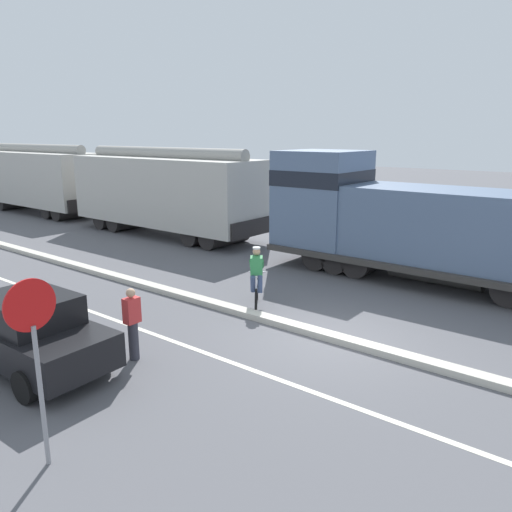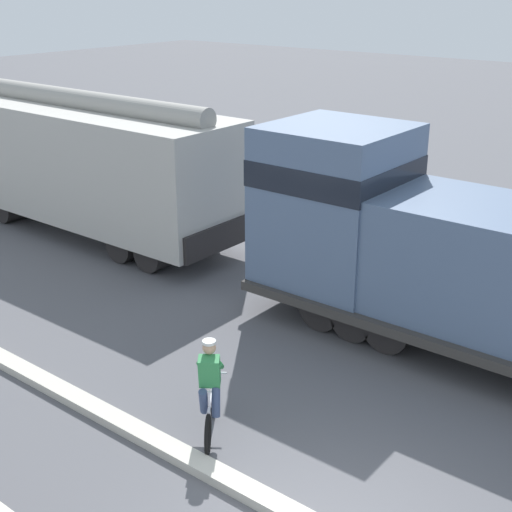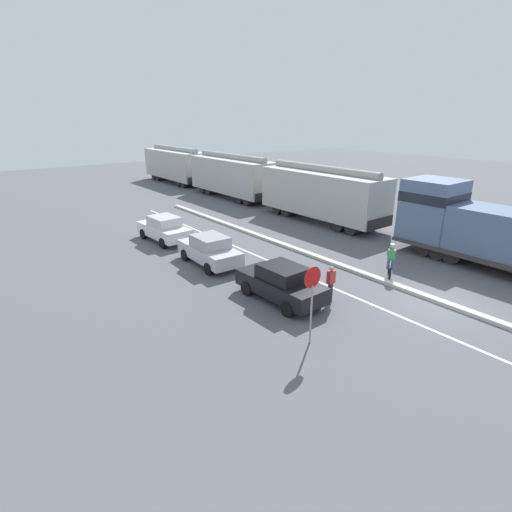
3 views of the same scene
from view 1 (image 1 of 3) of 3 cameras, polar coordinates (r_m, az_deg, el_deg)
The scene contains 10 objects.
ground_plane at distance 12.24m, azimuth 8.62°, elevation -9.45°, with size 120.00×120.00×0.00m, color #56565B.
median_curb at distance 15.81m, azimuth -10.66°, elevation -3.79°, with size 0.36×36.00×0.16m, color beige.
lane_stripe at distance 14.46m, azimuth -17.81°, elevation -6.24°, with size 0.14×36.00×0.01m, color silver.
locomotive at distance 17.33m, azimuth 17.68°, elevation 3.20°, with size 3.10×11.61×4.20m.
hopper_car_lead at distance 24.27m, azimuth -10.33°, elevation 7.18°, with size 2.90×10.60×4.18m.
hopper_car_middle at distance 33.79m, azimuth -23.71°, elevation 8.07°, with size 2.90×10.60×4.18m.
parked_car_black at distance 11.48m, azimuth -24.69°, elevation -7.83°, with size 1.92×4.24×1.62m.
cyclist at distance 14.11m, azimuth 0.06°, elevation -2.57°, with size 1.41×1.07×1.71m.
stop_sign at distance 7.74m, azimuth -24.04°, elevation -8.51°, with size 0.76×0.08×2.88m.
pedestrian_by_cars at distance 11.14m, azimuth -13.94°, elevation -7.42°, with size 0.34×0.22×1.62m.
Camera 1 is at (-9.86, -5.42, 4.81)m, focal length 35.00 mm.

